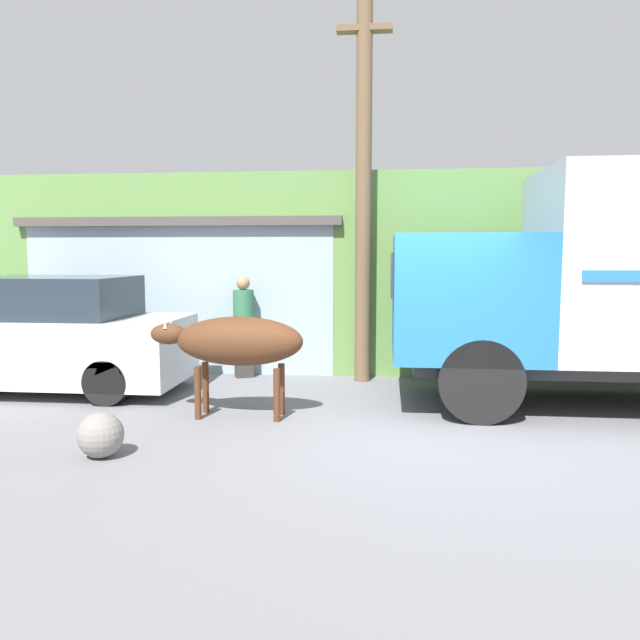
% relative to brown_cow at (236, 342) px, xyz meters
% --- Properties ---
extents(ground_plane, '(60.00, 60.00, 0.00)m').
position_rel_brown_cow_xyz_m(ground_plane, '(2.30, -0.47, -1.00)').
color(ground_plane, slate).
extents(hillside_embankment, '(32.00, 5.83, 3.57)m').
position_rel_brown_cow_xyz_m(hillside_embankment, '(2.30, 5.83, 0.79)').
color(hillside_embankment, '#608C47').
rests_on(hillside_embankment, ground_plane).
extents(building_backdrop, '(5.92, 2.70, 2.80)m').
position_rel_brown_cow_xyz_m(building_backdrop, '(-1.78, 4.10, 0.41)').
color(building_backdrop, '#99ADB7').
rests_on(building_backdrop, ground_plane).
extents(brown_cow, '(2.04, 0.64, 1.34)m').
position_rel_brown_cow_xyz_m(brown_cow, '(0.00, 0.00, 0.00)').
color(brown_cow, '#512D19').
rests_on(brown_cow, ground_plane).
extents(parked_suv, '(4.35, 1.80, 1.80)m').
position_rel_brown_cow_xyz_m(parked_suv, '(-3.31, 1.20, -0.14)').
color(parked_suv, silver).
rests_on(parked_suv, ground_plane).
extents(pedestrian_on_hill, '(0.47, 0.47, 1.76)m').
position_rel_brown_cow_xyz_m(pedestrian_on_hill, '(-0.51, 2.62, -0.03)').
color(pedestrian_on_hill, '#38332D').
rests_on(pedestrian_on_hill, ground_plane).
extents(utility_pole, '(0.90, 0.26, 6.52)m').
position_rel_brown_cow_xyz_m(utility_pole, '(1.56, 2.52, 2.36)').
color(utility_pole, brown).
rests_on(utility_pole, ground_plane).
extents(roadside_rock, '(0.49, 0.49, 0.49)m').
position_rel_brown_cow_xyz_m(roadside_rock, '(-1.04, -1.78, -0.75)').
color(roadside_rock, gray).
rests_on(roadside_rock, ground_plane).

